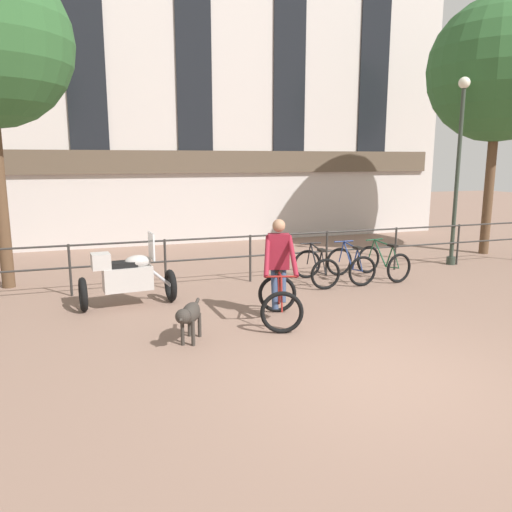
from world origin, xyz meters
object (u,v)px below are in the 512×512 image
(parked_motorcycle, at_px, (127,277))
(parked_bicycle_near_lamp, at_px, (316,268))
(cyclist_with_bike, at_px, (279,276))
(parked_bicycle_mid_right, at_px, (383,263))
(street_lamp, at_px, (458,163))
(dog, at_px, (189,315))
(parked_bicycle_mid_left, at_px, (350,265))

(parked_motorcycle, height_order, parked_bicycle_near_lamp, parked_motorcycle)
(cyclist_with_bike, height_order, parked_motorcycle, cyclist_with_bike)
(parked_motorcycle, height_order, parked_bicycle_mid_right, parked_motorcycle)
(cyclist_with_bike, xyz_separation_m, street_lamp, (5.89, 2.79, 1.84))
(cyclist_with_bike, bearing_deg, parked_bicycle_mid_right, 48.88)
(parked_bicycle_near_lamp, bearing_deg, parked_motorcycle, 9.40)
(cyclist_with_bike, distance_m, parked_motorcycle, 2.88)
(cyclist_with_bike, relative_size, street_lamp, 0.37)
(cyclist_with_bike, height_order, dog, cyclist_with_bike)
(parked_bicycle_mid_left, height_order, parked_bicycle_mid_right, same)
(street_lamp, bearing_deg, parked_bicycle_mid_left, -167.80)
(dog, bearing_deg, parked_bicycle_mid_right, 54.49)
(parked_bicycle_mid_right, bearing_deg, parked_motorcycle, -3.24)
(cyclist_with_bike, xyz_separation_m, dog, (-1.65, -0.60, -0.33))
(dog, height_order, parked_bicycle_mid_left, parked_bicycle_mid_left)
(parked_bicycle_near_lamp, distance_m, parked_bicycle_mid_left, 0.85)
(cyclist_with_bike, distance_m, parked_bicycle_mid_left, 3.29)
(cyclist_with_bike, height_order, parked_bicycle_mid_right, cyclist_with_bike)
(parked_bicycle_mid_right, bearing_deg, street_lamp, -171.37)
(parked_motorcycle, relative_size, parked_bicycle_mid_left, 1.58)
(parked_motorcycle, bearing_deg, dog, -167.44)
(parked_motorcycle, distance_m, parked_bicycle_mid_left, 4.91)
(parked_bicycle_mid_left, xyz_separation_m, street_lamp, (3.36, 0.73, 2.24))
(parked_motorcycle, bearing_deg, parked_bicycle_mid_right, -90.78)
(dog, height_order, parked_bicycle_mid_right, parked_bicycle_mid_right)
(dog, height_order, parked_bicycle_near_lamp, parked_bicycle_near_lamp)
(cyclist_with_bike, distance_m, parked_bicycle_near_lamp, 2.69)
(parked_bicycle_mid_right, distance_m, street_lamp, 3.44)
(parked_bicycle_near_lamp, relative_size, street_lamp, 0.25)
(parked_bicycle_near_lamp, relative_size, parked_bicycle_mid_left, 1.03)
(cyclist_with_bike, height_order, parked_bicycle_near_lamp, cyclist_with_bike)
(parked_motorcycle, relative_size, parked_bicycle_mid_right, 1.48)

